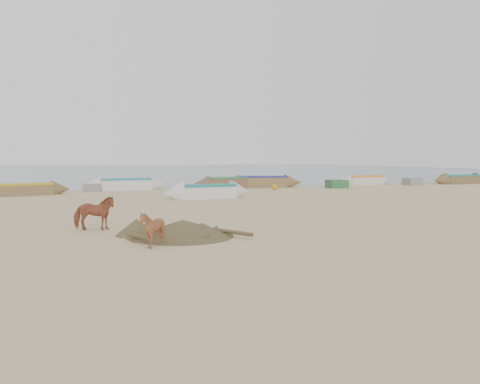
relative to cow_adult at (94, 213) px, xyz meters
name	(u,v)px	position (x,y,z in m)	size (l,w,h in m)	color
ground	(280,230)	(5.82, -2.09, -0.57)	(140.00, 140.00, 0.00)	tan
sea	(108,170)	(5.82, 79.91, -0.57)	(160.00, 160.00, 0.00)	slate
cow_adult	(94,213)	(0.00, 0.00, 0.00)	(0.62, 1.36, 1.15)	brown
calf_front	(152,229)	(1.35, -3.66, -0.07)	(0.81, 0.91, 1.00)	brown
near_canoe	(207,191)	(6.81, 10.46, -0.16)	(5.42, 1.39, 0.83)	silver
debris_pile	(183,228)	(2.51, -2.20, -0.31)	(3.12, 3.12, 0.52)	brown
waterline_canoes	(174,184)	(6.44, 18.46, -0.14)	(59.24, 4.90, 0.93)	brown
beach_clutter	(216,186)	(9.32, 17.00, -0.27)	(45.77, 4.05, 0.64)	#285A2D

